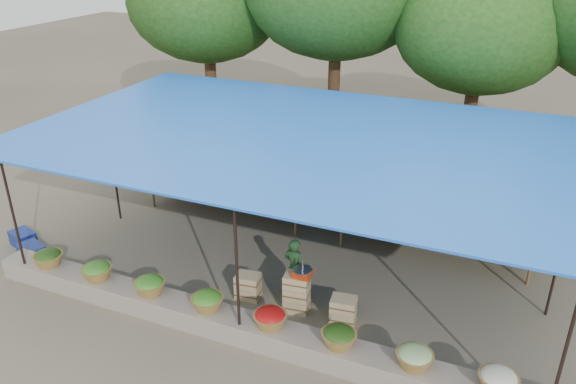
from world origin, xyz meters
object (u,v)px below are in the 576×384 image
at_px(crate_counter, 295,296).
at_px(blue_crate_back, 23,238).
at_px(blue_crate_front, 32,252).
at_px(weighing_scale, 303,272).
at_px(vendor_seated, 295,268).

height_order(crate_counter, blue_crate_back, crate_counter).
bearing_deg(blue_crate_front, weighing_scale, 25.71).
bearing_deg(crate_counter, vendor_seated, 114.19).
relative_size(crate_counter, blue_crate_front, 4.16).
bearing_deg(weighing_scale, vendor_seated, 128.96).
bearing_deg(vendor_seated, blue_crate_front, 21.50).
height_order(blue_crate_front, blue_crate_back, blue_crate_front).
distance_m(crate_counter, vendor_seated, 0.53).
bearing_deg(blue_crate_back, weighing_scale, 18.81).
xyz_separation_m(vendor_seated, blue_crate_front, (-5.66, -0.97, -0.46)).
relative_size(weighing_scale, blue_crate_back, 0.65).
xyz_separation_m(weighing_scale, blue_crate_front, (-5.97, -0.58, -0.68)).
bearing_deg(blue_crate_back, vendor_seated, 22.42).
height_order(crate_counter, blue_crate_front, crate_counter).
bearing_deg(vendor_seated, crate_counter, 125.95).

